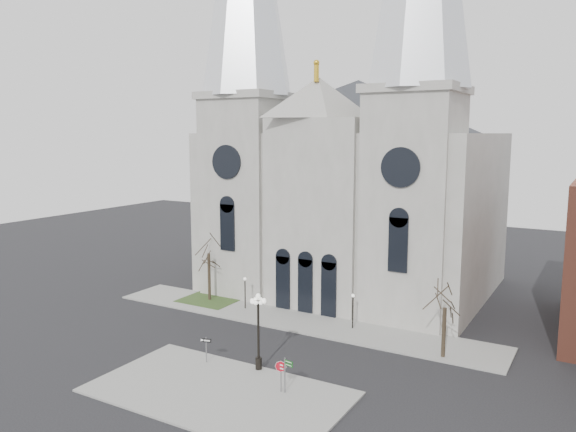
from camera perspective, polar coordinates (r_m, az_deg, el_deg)
The scene contains 13 objects.
ground at distance 46.74m, azimuth -6.31°, elevation -14.29°, with size 160.00×160.00×0.00m, color black.
sidewalk_near at distance 41.42m, azimuth -7.09°, elevation -17.30°, with size 18.00×10.00×0.14m, color gray.
sidewalk_far at distance 55.36m, azimuth 0.56°, elevation -10.49°, with size 40.00×6.00×0.14m, color gray.
grass_patch at distance 62.00m, azimuth -7.96°, elevation -8.47°, with size 6.00×5.00×0.18m, color #2E471E.
cathedral at distance 62.99m, azimuth 5.96°, elevation 8.80°, with size 33.00×26.66×54.00m.
tree_left at distance 60.64m, azimuth -8.07°, elevation -3.49°, with size 3.20×3.20×7.50m.
tree_right at distance 46.91m, azimuth 15.66°, elevation -8.67°, with size 3.20×3.20×6.00m.
ped_lamp_left at distance 58.14m, azimuth -4.39°, elevation -7.25°, with size 0.32×0.32×3.26m.
ped_lamp_right at distance 52.55m, azimuth 6.61°, elevation -8.99°, with size 0.32×0.32×3.26m.
stop_sign at distance 40.33m, azimuth -0.72°, elevation -15.32°, with size 0.81×0.09×2.25m.
globe_lamp at distance 43.13m, azimuth -3.04°, elevation -10.70°, with size 1.51×1.51×5.96m.
one_way_sign at distance 45.58m, azimuth -8.31°, elevation -12.86°, with size 0.87×0.29×2.04m.
street_name_sign at distance 40.22m, azimuth -0.24°, elevation -15.63°, with size 0.79×0.23×2.52m.
Camera 1 is at (25.75, -34.62, 17.97)m, focal length 35.00 mm.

